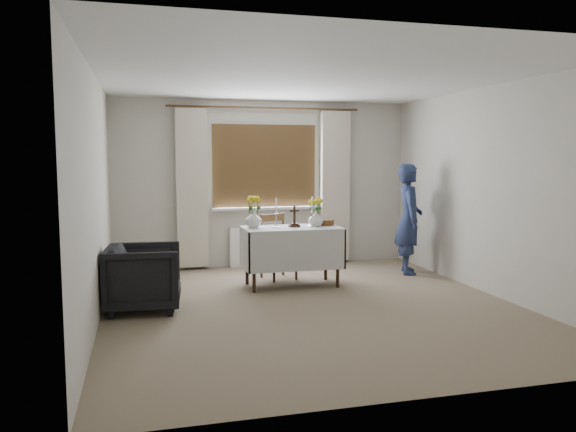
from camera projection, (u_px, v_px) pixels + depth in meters
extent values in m
plane|color=#88735E|center=(312.00, 306.00, 6.25)|extent=(5.00, 5.00, 0.00)
cube|color=silver|center=(292.00, 257.00, 7.19)|extent=(1.24, 0.64, 0.76)
imported|color=black|center=(144.00, 277.00, 6.05)|extent=(0.85, 0.83, 0.72)
imported|color=navy|center=(409.00, 219.00, 7.95)|extent=(0.53, 0.66, 1.56)
cube|color=white|center=(266.00, 246.00, 8.55)|extent=(1.10, 0.10, 0.60)
imported|color=silver|center=(253.00, 219.00, 7.10)|extent=(0.25, 0.25, 0.22)
imported|color=silver|center=(316.00, 218.00, 7.24)|extent=(0.25, 0.25, 0.20)
cylinder|color=brown|center=(326.00, 222.00, 7.36)|extent=(0.20, 0.20, 0.08)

